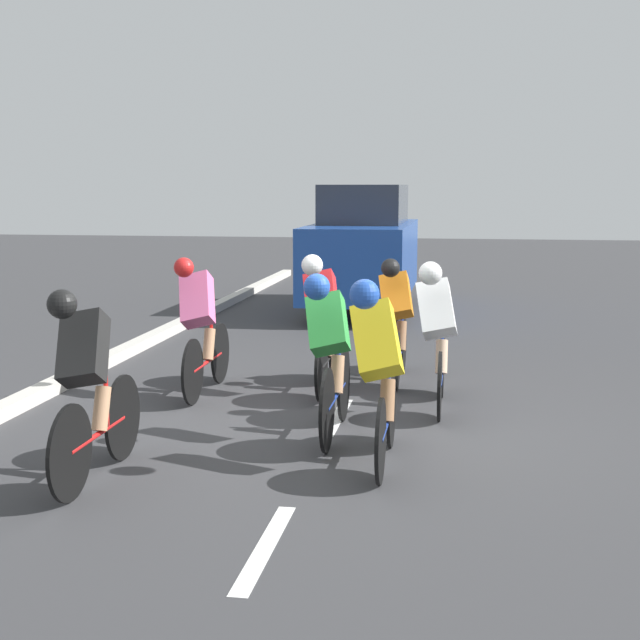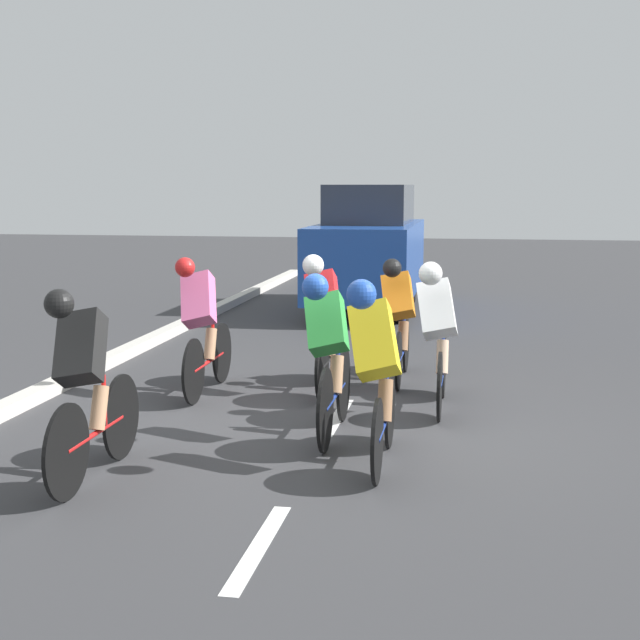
# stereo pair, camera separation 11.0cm
# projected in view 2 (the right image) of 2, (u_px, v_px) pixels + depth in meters

# --- Properties ---
(ground_plane) EXTENTS (60.00, 60.00, 0.00)m
(ground_plane) POSITION_uv_depth(u_px,v_px,m) (333.00, 424.00, 8.40)
(ground_plane) COLOR #38383A
(lane_stripe_near) EXTENTS (0.12, 1.40, 0.01)m
(lane_stripe_near) POSITION_uv_depth(u_px,v_px,m) (259.00, 546.00, 5.55)
(lane_stripe_near) COLOR white
(lane_stripe_near) RESTS_ON ground
(lane_stripe_mid) EXTENTS (0.12, 1.40, 0.01)m
(lane_stripe_mid) POSITION_uv_depth(u_px,v_px,m) (338.00, 417.00, 8.66)
(lane_stripe_mid) COLOR white
(lane_stripe_mid) RESTS_ON ground
(lane_stripe_far) EXTENTS (0.12, 1.40, 0.01)m
(lane_stripe_far) POSITION_uv_depth(u_px,v_px,m) (375.00, 355.00, 11.78)
(lane_stripe_far) COLOR white
(lane_stripe_far) RESTS_ON ground
(curb) EXTENTS (0.20, 26.91, 0.14)m
(curb) POSITION_uv_depth(u_px,v_px,m) (32.00, 396.00, 9.20)
(curb) COLOR beige
(curb) RESTS_ON ground
(cyclist_red) EXTENTS (0.44, 1.70, 1.52)m
(cyclist_red) POSITION_uv_depth(u_px,v_px,m) (325.00, 320.00, 9.57)
(cyclist_red) COLOR black
(cyclist_red) RESTS_ON ground
(cyclist_green) EXTENTS (0.44, 1.76, 1.49)m
(cyclist_green) POSITION_uv_depth(u_px,v_px,m) (329.00, 351.00, 7.86)
(cyclist_green) COLOR black
(cyclist_green) RESTS_ON ground
(cyclist_white) EXTENTS (0.43, 1.65, 1.51)m
(cyclist_white) POSITION_uv_depth(u_px,v_px,m) (438.00, 331.00, 8.80)
(cyclist_white) COLOR black
(cyclist_white) RESTS_ON ground
(cyclist_black) EXTENTS (0.41, 1.70, 1.50)m
(cyclist_black) POSITION_uv_depth(u_px,v_px,m) (86.00, 381.00, 6.69)
(cyclist_black) COLOR black
(cyclist_black) RESTS_ON ground
(cyclist_orange) EXTENTS (0.42, 1.67, 1.43)m
(cyclist_orange) POSITION_uv_depth(u_px,v_px,m) (399.00, 317.00, 10.11)
(cyclist_orange) COLOR black
(cyclist_orange) RESTS_ON ground
(cyclist_yellow) EXTENTS (0.46, 1.63, 1.53)m
(cyclist_yellow) POSITION_uv_depth(u_px,v_px,m) (376.00, 367.00, 7.01)
(cyclist_yellow) COLOR black
(cyclist_yellow) RESTS_ON ground
(cyclist_pink) EXTENTS (0.45, 1.73, 1.50)m
(cyclist_pink) POSITION_uv_depth(u_px,v_px,m) (202.00, 323.00, 9.51)
(cyclist_pink) COLOR black
(cyclist_pink) RESTS_ON ground
(support_car) EXTENTS (1.70, 4.39, 2.24)m
(support_car) POSITION_uv_depth(u_px,v_px,m) (369.00, 248.00, 15.91)
(support_car) COLOR black
(support_car) RESTS_ON ground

